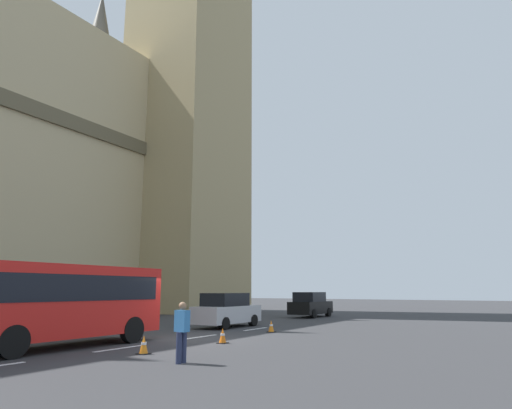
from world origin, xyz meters
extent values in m
plane|color=#333335|center=(0.00, 0.00, 0.00)|extent=(160.00, 160.00, 0.00)
cube|color=silver|center=(-3.70, 0.00, 0.01)|extent=(2.20, 0.16, 0.01)
cube|color=silver|center=(0.90, 0.00, 0.01)|extent=(2.20, 0.16, 0.01)
cube|color=silver|center=(5.50, 0.00, 0.01)|extent=(2.20, 0.16, 0.01)
cube|color=tan|center=(18.33, 16.00, 26.61)|extent=(9.57, 9.57, 53.21)
cone|color=#565147|center=(10.02, 20.00, 27.03)|extent=(2.40, 2.40, 6.01)
cube|color=red|center=(-4.78, 2.00, 1.65)|extent=(7.70, 2.50, 2.50)
cube|color=black|center=(-4.78, 2.00, 2.10)|extent=(7.08, 2.54, 0.90)
cylinder|color=black|center=(-2.31, 0.88, 0.50)|extent=(1.00, 0.30, 1.00)
cylinder|color=black|center=(-7.09, 0.88, 0.50)|extent=(1.00, 0.30, 1.00)
cube|color=#B7B7BC|center=(5.75, 2.00, 0.70)|extent=(4.40, 1.80, 0.90)
cube|color=black|center=(5.55, 2.00, 1.50)|extent=(2.46, 1.66, 0.70)
cylinder|color=black|center=(7.15, 1.19, 0.32)|extent=(0.64, 0.30, 0.64)
cylinder|color=black|center=(4.34, 1.19, 0.32)|extent=(0.64, 0.30, 0.64)
cube|color=black|center=(16.68, 1.90, 0.70)|extent=(4.40, 1.80, 0.90)
cube|color=black|center=(16.48, 1.90, 1.50)|extent=(2.46, 1.66, 0.70)
cylinder|color=black|center=(18.09, 1.09, 0.32)|extent=(0.64, 0.30, 0.64)
cylinder|color=black|center=(15.28, 1.09, 0.32)|extent=(0.64, 0.30, 0.64)
cube|color=black|center=(-4.27, -1.74, 0.01)|extent=(0.36, 0.36, 0.03)
cone|color=orange|center=(-4.27, -1.74, 0.31)|extent=(0.28, 0.28, 0.55)
cylinder|color=white|center=(-4.27, -1.74, 0.33)|extent=(0.17, 0.17, 0.08)
cube|color=black|center=(-0.54, -2.20, 0.01)|extent=(0.36, 0.36, 0.03)
cone|color=orange|center=(-0.54, -2.20, 0.31)|extent=(0.28, 0.28, 0.55)
cylinder|color=white|center=(-0.54, -2.20, 0.33)|extent=(0.17, 0.17, 0.08)
cube|color=black|center=(4.43, -1.55, 0.01)|extent=(0.36, 0.36, 0.03)
cone|color=orange|center=(4.43, -1.55, 0.31)|extent=(0.28, 0.28, 0.55)
cylinder|color=white|center=(4.43, -1.55, 0.33)|extent=(0.17, 0.17, 0.08)
cylinder|color=#262D4C|center=(-5.15, -3.97, 0.43)|extent=(0.16, 0.16, 0.86)
cylinder|color=#262D4C|center=(-4.95, -3.98, 0.43)|extent=(0.16, 0.16, 0.86)
cube|color=#3372B2|center=(-5.05, -3.98, 1.16)|extent=(0.26, 0.41, 0.60)
sphere|color=#936B4C|center=(-5.05, -3.98, 1.58)|extent=(0.22, 0.22, 0.22)
camera|label=1|loc=(-15.20, -12.62, 2.04)|focal=31.42mm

